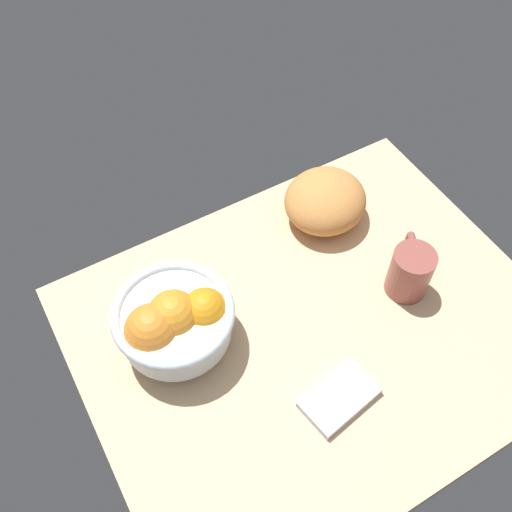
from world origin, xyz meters
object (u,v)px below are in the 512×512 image
object	(u,v)px
fruit_bowl	(174,320)
napkin_folded	(339,398)
bread_loaf	(325,201)
mug	(410,270)

from	to	relation	value
fruit_bowl	napkin_folded	size ratio (longest dim) A/B	1.65
bread_loaf	napkin_folded	bearing A→B (deg)	-120.09
fruit_bowl	mug	distance (cm)	40.01
fruit_bowl	mug	bearing A→B (deg)	-14.78
fruit_bowl	napkin_folded	bearing A→B (deg)	-52.17
napkin_folded	mug	xyz separation A→B (cm)	(21.81, 11.50, 3.93)
fruit_bowl	napkin_folded	xyz separation A→B (cm)	(16.85, -21.69, -5.50)
napkin_folded	mug	world-z (taller)	mug
bread_loaf	mug	bearing A→B (deg)	-80.33
fruit_bowl	bread_loaf	size ratio (longest dim) A/B	1.22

